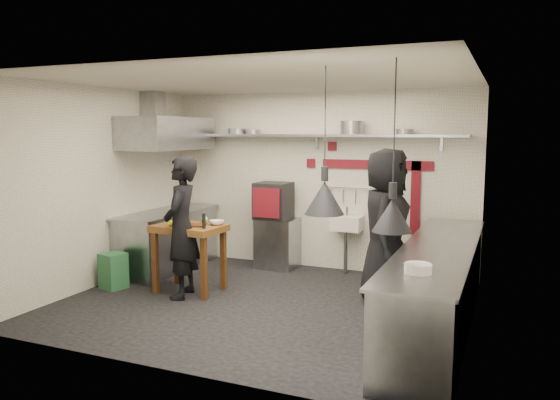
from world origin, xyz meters
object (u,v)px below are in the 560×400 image
at_px(combi_oven, 273,201).
at_px(chef_right, 386,227).
at_px(green_bin, 113,271).
at_px(prep_table, 190,258).
at_px(chef_left, 181,227).
at_px(oven_stand, 278,243).

height_order(combi_oven, chef_right, chef_right).
bearing_deg(green_bin, chef_right, 13.43).
height_order(combi_oven, prep_table, combi_oven).
xyz_separation_m(chef_left, chef_right, (2.52, 0.80, 0.06)).
height_order(green_bin, chef_right, chef_right).
xyz_separation_m(green_bin, prep_table, (1.05, 0.31, 0.21)).
xyz_separation_m(green_bin, chef_right, (3.62, 0.86, 0.74)).
height_order(green_bin, prep_table, prep_table).
bearing_deg(chef_right, chef_left, 104.84).
height_order(prep_table, chef_left, chef_left).
distance_m(green_bin, prep_table, 1.12).
relative_size(green_bin, chef_left, 0.27).
height_order(combi_oven, chef_left, chef_left).
bearing_deg(chef_left, chef_right, 92.67).
bearing_deg(chef_left, oven_stand, 149.21).
height_order(green_bin, chef_left, chef_left).
bearing_deg(chef_left, green_bin, -101.90).
bearing_deg(combi_oven, green_bin, -130.16).
bearing_deg(prep_table, chef_left, -75.41).
distance_m(chef_left, chef_right, 2.65).
distance_m(oven_stand, prep_table, 1.77).
distance_m(combi_oven, prep_table, 1.81).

